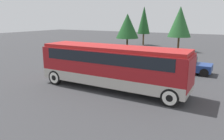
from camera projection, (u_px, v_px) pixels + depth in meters
name	position (u px, v px, depth m)	size (l,w,h in m)	color
ground_plane	(112.00, 89.00, 14.99)	(120.00, 120.00, 0.00)	#38383A
tour_bus	(113.00, 64.00, 14.54)	(10.23, 2.58, 2.93)	#B7B2A8
parked_car_near	(183.00, 64.00, 19.43)	(4.73, 1.84, 1.44)	navy
parked_car_mid	(138.00, 60.00, 21.46)	(4.66, 1.78, 1.52)	#BCBCC1
tree_left	(180.00, 22.00, 31.31)	(3.30, 3.30, 6.40)	brown
tree_center	(144.00, 20.00, 38.79)	(2.22, 2.22, 6.80)	brown
tree_right	(127.00, 26.00, 33.07)	(3.44, 3.44, 5.41)	brown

